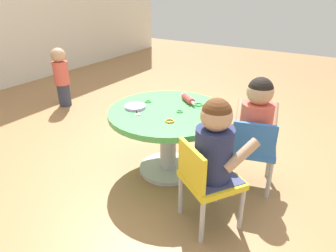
{
  "coord_description": "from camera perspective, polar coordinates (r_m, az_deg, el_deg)",
  "views": [
    {
      "loc": [
        -1.67,
        -1.05,
        1.32
      ],
      "look_at": [
        0.0,
        0.0,
        0.37
      ],
      "focal_mm": 32.28,
      "sensor_mm": 36.0,
      "label": 1
    }
  ],
  "objects": [
    {
      "name": "ground_plane",
      "position": [
        2.37,
        0.0,
        -8.19
      ],
      "size": [
        10.0,
        10.0,
        0.0
      ],
      "primitive_type": "plane",
      "color": "#9E7247"
    },
    {
      "name": "cookie_cutter_3",
      "position": [
        1.95,
        0.33,
        0.95
      ],
      "size": [
        0.06,
        0.06,
        0.01
      ],
      "primitive_type": "torus",
      "color": "orange",
      "rests_on": "craft_table"
    },
    {
      "name": "cookie_cutter_2",
      "position": [
        2.29,
        -3.79,
        4.65
      ],
      "size": [
        0.05,
        0.05,
        0.01
      ],
      "primitive_type": "torus",
      "color": "#4CB259",
      "rests_on": "craft_table"
    },
    {
      "name": "rolling_pin",
      "position": [
        2.28,
        3.8,
        5.12
      ],
      "size": [
        0.16,
        0.2,
        0.05
      ],
      "color": "#D83F3F",
      "rests_on": "craft_table"
    },
    {
      "name": "craft_scissors",
      "position": [
        2.13,
        -6.11,
        2.89
      ],
      "size": [
        0.13,
        0.13,
        0.01
      ],
      "color": "silver",
      "rests_on": "craft_table"
    },
    {
      "name": "playdough_blob_0",
      "position": [
        2.18,
        -6.21,
        3.64
      ],
      "size": [
        0.15,
        0.15,
        0.02
      ],
      "primitive_type": "cylinder",
      "color": "#CC99E5",
      "rests_on": "craft_table"
    },
    {
      "name": "cookie_cutter_1",
      "position": [
        2.1,
        2.21,
        2.78
      ],
      "size": [
        0.05,
        0.05,
        0.01
      ],
      "primitive_type": "torus",
      "color": "#4CB259",
      "rests_on": "craft_table"
    },
    {
      "name": "seated_child_left",
      "position": [
        1.65,
        8.9,
        -3.25
      ],
      "size": [
        0.44,
        0.41,
        0.51
      ],
      "color": "#3F4772",
      "rests_on": "ground"
    },
    {
      "name": "craft_table",
      "position": [
        2.19,
        0.0,
        -0.01
      ],
      "size": [
        0.85,
        0.85,
        0.5
      ],
      "color": "silver",
      "rests_on": "ground"
    },
    {
      "name": "seated_child_right",
      "position": [
        2.05,
        16.44,
        1.93
      ],
      "size": [
        0.4,
        0.35,
        0.51
      ],
      "color": "#3F4772",
      "rests_on": "ground"
    },
    {
      "name": "child_chair_left",
      "position": [
        1.75,
        7.28,
        -10.05
      ],
      "size": [
        0.42,
        0.42,
        0.54
      ],
      "color": "#B7B7BC",
      "rests_on": "ground"
    },
    {
      "name": "cookie_cutter_0",
      "position": [
        2.24,
        5.82,
        4.06
      ],
      "size": [
        0.06,
        0.06,
        0.01
      ],
      "primitive_type": "torus",
      "color": "#4CB259",
      "rests_on": "craft_table"
    },
    {
      "name": "toddler_standing",
      "position": [
        3.68,
        -19.5,
        8.97
      ],
      "size": [
        0.17,
        0.17,
        0.67
      ],
      "color": "#33384C",
      "rests_on": "ground"
    },
    {
      "name": "child_chair_right",
      "position": [
        2.11,
        15.66,
        -4.12
      ],
      "size": [
        0.37,
        0.37,
        0.54
      ],
      "color": "#B7B7BC",
      "rests_on": "ground"
    }
  ]
}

